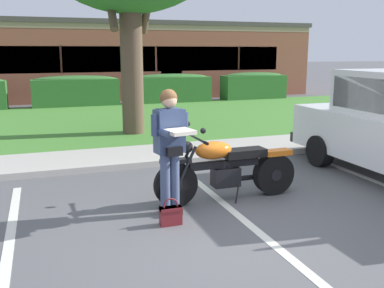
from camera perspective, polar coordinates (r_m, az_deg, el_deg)
ground_plane at (r=5.84m, az=3.97°, el=-9.97°), size 140.00×140.00×0.00m
curb_strip at (r=8.51m, az=-4.09°, el=-2.42°), size 60.00×0.20×0.12m
concrete_walk at (r=9.31m, az=-5.49°, el=-1.30°), size 60.00×1.50×0.08m
grass_lawn at (r=13.93m, az=-10.34°, el=3.00°), size 60.00×8.10×0.06m
stall_stripe_0 at (r=5.61m, az=-22.81°, el=-11.84°), size 0.16×4.40×0.01m
stall_stripe_1 at (r=6.11m, az=5.63°, el=-8.92°), size 0.16×4.40×0.01m
motorcycle at (r=6.51m, az=5.29°, el=-3.16°), size 2.24×0.82×1.18m
rider_person at (r=5.78m, az=-2.87°, el=0.27°), size 0.53×0.62×1.70m
handbag at (r=5.65m, az=-2.81°, el=-9.15°), size 0.28×0.13×0.36m
hedge_center_left at (r=17.87m, az=-14.96°, el=6.77°), size 3.32×0.90×1.24m
hedge_center_right at (r=18.60m, az=-2.79°, el=7.36°), size 3.37×0.90×1.24m
hedge_right at (r=20.08m, az=8.05°, el=7.61°), size 2.92×0.90×1.24m
brick_building at (r=24.00m, az=-17.40°, el=10.56°), size 24.25×9.69×3.52m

